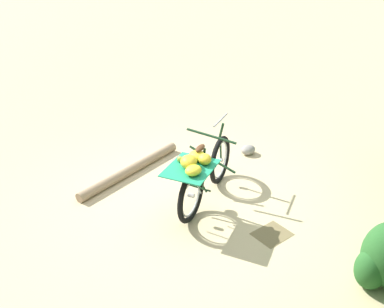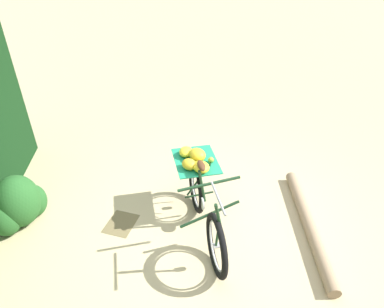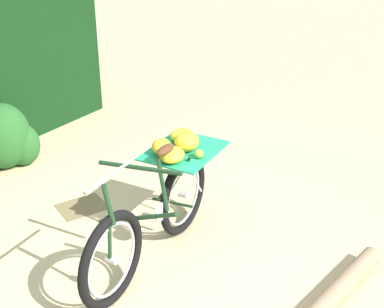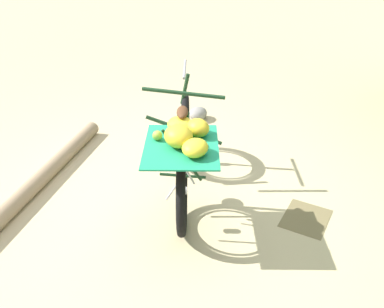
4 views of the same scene
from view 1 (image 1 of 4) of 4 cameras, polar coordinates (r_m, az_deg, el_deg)
name	(u,v)px [view 1 (image 1 of 4)]	position (r m, az deg, el deg)	size (l,w,h in m)	color
ground_plane	(203,201)	(5.59, 1.63, -6.79)	(60.00, 60.00, 0.00)	#C6B284
bicycle	(204,172)	(5.28, 1.69, -2.67)	(1.71, 1.11, 1.03)	black
fallen_log	(131,169)	(6.28, -8.76, -2.21)	(0.15, 0.15, 2.05)	#937A5B
path_stone	(248,150)	(6.87, 8.11, 0.62)	(0.26, 0.22, 0.16)	gray
leaf_litter_patch	(272,234)	(5.09, 11.48, -11.26)	(0.44, 0.36, 0.01)	olive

